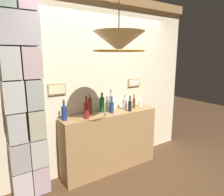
{
  "coord_description": "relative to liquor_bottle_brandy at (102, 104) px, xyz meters",
  "views": [
    {
      "loc": [
        -1.64,
        -1.74,
        1.85
      ],
      "look_at": [
        0.0,
        0.79,
        1.22
      ],
      "focal_mm": 31.96,
      "sensor_mm": 36.0,
      "label": 1
    }
  ],
  "objects": [
    {
      "name": "panelled_rear_partition",
      "position": [
        0.08,
        0.14,
        0.38
      ],
      "size": [
        3.53,
        0.15,
        2.81
      ],
      "color": "beige",
      "rests_on": "ground"
    },
    {
      "name": "bar_shelf_unit",
      "position": [
        0.08,
        -0.11,
        -0.62
      ],
      "size": [
        1.63,
        0.35,
        0.97
      ],
      "primitive_type": "cube",
      "color": "#9E7547",
      "rests_on": "ground"
    },
    {
      "name": "liquor_bottle_tequila",
      "position": [
        0.41,
        -0.2,
        -0.04
      ],
      "size": [
        0.06,
        0.06,
        0.26
      ],
      "color": "black",
      "rests_on": "bar_shelf_unit"
    },
    {
      "name": "stone_pillar",
      "position": [
        -1.16,
        -0.01,
        0.28
      ],
      "size": [
        0.47,
        0.34,
        2.74
      ],
      "color": "#BCB1AC",
      "rests_on": "ground"
    },
    {
      "name": "liquor_bottle_brandy",
      "position": [
        0.0,
        0.0,
        0.0
      ],
      "size": [
        0.08,
        0.08,
        0.32
      ],
      "color": "#185425",
      "rests_on": "bar_shelf_unit"
    },
    {
      "name": "liquor_bottle_rum",
      "position": [
        -0.21,
        0.02,
        -0.0
      ],
      "size": [
        0.07,
        0.07,
        0.31
      ],
      "color": "#5E3414",
      "rests_on": "bar_shelf_unit"
    },
    {
      "name": "pendant_lamp",
      "position": [
        -0.24,
        -0.8,
        0.91
      ],
      "size": [
        0.59,
        0.59,
        0.53
      ],
      "color": "beige"
    },
    {
      "name": "glass_tumbler_rocks",
      "position": [
        0.76,
        -0.06,
        -0.08
      ],
      "size": [
        0.06,
        0.06,
        0.11
      ],
      "color": "silver",
      "rests_on": "bar_shelf_unit"
    },
    {
      "name": "liquor_bottle_gin",
      "position": [
        0.1,
        -0.13,
        -0.03
      ],
      "size": [
        0.07,
        0.07,
        0.27
      ],
      "color": "navy",
      "rests_on": "bar_shelf_unit"
    },
    {
      "name": "liquor_bottle_rye",
      "position": [
        -0.36,
        -0.18,
        -0.0
      ],
      "size": [
        0.07,
        0.07,
        0.33
      ],
      "color": "maroon",
      "rests_on": "bar_shelf_unit"
    },
    {
      "name": "liquor_bottle_amaro",
      "position": [
        0.16,
        -0.02,
        0.01
      ],
      "size": [
        0.07,
        0.07,
        0.35
      ],
      "color": "#B0B8D2",
      "rests_on": "bar_shelf_unit"
    },
    {
      "name": "liquor_bottle_vermouth",
      "position": [
        0.4,
        -0.07,
        -0.03
      ],
      "size": [
        0.07,
        0.07,
        0.25
      ],
      "color": "#B2B8BE",
      "rests_on": "bar_shelf_unit"
    },
    {
      "name": "liquor_bottle_vodka",
      "position": [
        0.59,
        -0.09,
        -0.04
      ],
      "size": [
        0.05,
        0.05,
        0.26
      ],
      "color": "brown",
      "rests_on": "bar_shelf_unit"
    },
    {
      "name": "liquor_bottle_whiskey",
      "position": [
        -0.66,
        -0.09,
        -0.02
      ],
      "size": [
        0.08,
        0.08,
        0.3
      ],
      "color": "navy",
      "rests_on": "bar_shelf_unit"
    }
  ]
}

